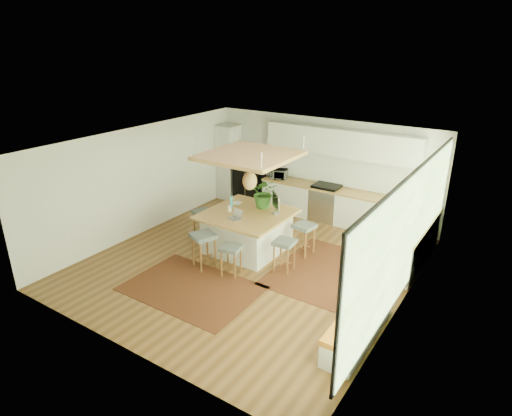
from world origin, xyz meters
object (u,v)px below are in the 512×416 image
Objects in this scene: microwave at (279,173)px; island_plant at (264,196)px; laptop at (234,214)px; monitor at (276,203)px; island at (247,231)px; stool_near_right at (231,260)px; stool_left_side at (203,223)px; stool_near_left at (204,252)px; stool_right_back at (304,240)px; stool_right_front at (284,256)px; fridge at (250,173)px.

island_plant is (0.88, -2.15, 0.12)m from microwave.
monitor is (0.61, 0.76, 0.14)m from laptop.
microwave is (-0.74, 2.66, 0.63)m from island.
stool_left_side is (-1.73, 1.17, 0.00)m from stool_near_right.
monitor is (0.87, 1.52, 0.83)m from stool_near_left.
stool_right_back is (1.51, 1.72, 0.00)m from stool_near_left.
stool_near_left is 2.51× the size of laptop.
stool_left_side is at bearing -160.69° from island_plant.
microwave is at bearing 162.92° from monitor.
stool_left_side is 1.79m from island_plant.
stool_left_side reaches higher than stool_near_right.
microwave is at bearing 106.48° from stool_near_right.
stool_left_side is at bearing 171.19° from stool_right_front.
stool_near_right is at bearing -81.35° from island_plant.
monitor is (-0.65, 0.72, 0.83)m from stool_right_front.
fridge is 3.23m from island.
stool_right_back is 2.38× the size of laptop.
stool_right_front is 1.44× the size of microwave.
stool_right_back is (1.21, 0.52, -0.11)m from island.
island is 3.76× the size of microwave.
island is 0.92m from island_plant.
microwave reaches higher than stool_near_right.
stool_near_left is at bearing -152.33° from stool_right_front.
monitor is at bearing -54.09° from fridge.
island_plant is (-1.09, 0.91, 0.86)m from stool_right_front.
island is 2.49× the size of stool_right_back.
fridge is 4.32m from stool_right_front.
stool_near_left is 1.97m from island_plant.
fridge is 2.89m from island_plant.
monitor reaches higher than laptop.
stool_left_side is 1.53m from laptop.
monitor is 1.07× the size of microwave.
stool_near_right is 0.90× the size of stool_right_back.
stool_left_side is (0.40, -2.69, -0.57)m from fridge.
stool_near_left is 1.05× the size of stool_right_back.
microwave is (0.60, 2.67, 0.74)m from stool_left_side.
stool_near_left is at bearing -49.25° from stool_left_side.
island is 2.36× the size of stool_near_left.
stool_near_left reaches higher than stool_left_side.
stool_left_side is at bearing -119.05° from microwave.
stool_right_front is 0.92m from stool_right_back.
stool_near_right is 1.13m from stool_right_front.
fridge is 3.20× the size of monitor.
stool_right_front is 0.95× the size of stool_right_back.
stool_right_front is 1.28m from monitor.
stool_near_right is at bearing -137.22° from stool_right_front.
island reaches higher than stool_right_back.
island is 0.97m from monitor.
stool_near_left is at bearing -93.62° from laptop.
stool_near_left is at bearing -131.31° from stool_right_back.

